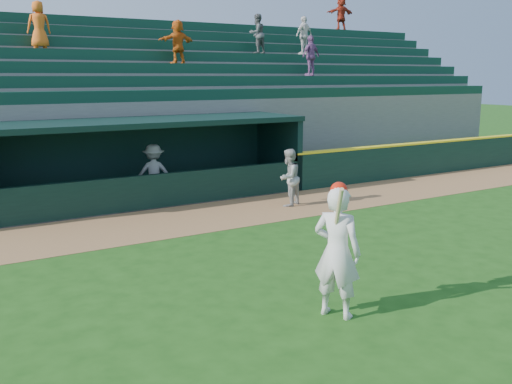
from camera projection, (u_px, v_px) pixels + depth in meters
ground at (299, 272)px, 11.06m from camera, size 120.00×120.00×0.00m
warning_track at (192, 218)px, 15.16m from camera, size 40.00×3.00×0.01m
field_wall_right at (454, 156)px, 22.66m from camera, size 15.50×0.30×1.20m
wall_stripe_right at (455, 140)px, 22.53m from camera, size 15.50×0.32×0.06m
dugout_player_front at (289, 178)px, 16.49m from camera, size 1.01×0.93×1.67m
dugout_player_inside at (154, 173)px, 17.21m from camera, size 1.27×1.01×1.72m
dugout at (148, 154)px, 17.49m from camera, size 9.40×2.80×2.46m
stands at (103, 112)px, 21.11m from camera, size 34.50×6.25×7.62m
batter_at_plate at (337, 251)px, 8.83m from camera, size 0.81×0.91×2.17m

